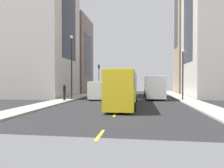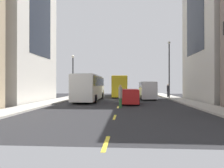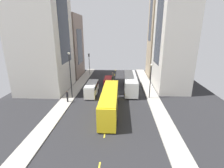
{
  "view_description": "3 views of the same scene",
  "coord_description": "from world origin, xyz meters",
  "px_view_note": "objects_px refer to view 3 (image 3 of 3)",
  "views": [
    {
      "loc": [
        -1.93,
        30.53,
        2.62
      ],
      "look_at": [
        1.88,
        3.33,
        2.22
      ],
      "focal_mm": 32.31,
      "sensor_mm": 36.0,
      "label": 1
    },
    {
      "loc": [
        0.7,
        -28.36,
        2.13
      ],
      "look_at": [
        -1.39,
        3.47,
        2.27
      ],
      "focal_mm": 32.63,
      "sensor_mm": 36.0,
      "label": 2
    },
    {
      "loc": [
        -1.95,
        33.48,
        12.53
      ],
      "look_at": [
        -0.23,
        2.59,
        2.7
      ],
      "focal_mm": 26.82,
      "sensor_mm": 36.0,
      "label": 3
    }
  ],
  "objects_px": {
    "delivery_van_white": "(92,88)",
    "traffic_light_near_corner": "(89,60)",
    "pedestrian_walking_far": "(113,76)",
    "city_bus_white": "(130,82)",
    "pedestrian_crossing_near": "(67,96)",
    "streetcar_yellow": "(110,100)",
    "car_red_0": "(108,80)"
  },
  "relations": [
    {
      "from": "city_bus_white",
      "to": "traffic_light_near_corner",
      "type": "xyz_separation_m",
      "value": [
        11.41,
        -12.89,
        2.43
      ]
    },
    {
      "from": "city_bus_white",
      "to": "pedestrian_walking_far",
      "type": "xyz_separation_m",
      "value": [
        4.26,
        -7.97,
        -0.87
      ]
    },
    {
      "from": "pedestrian_walking_far",
      "to": "pedestrian_crossing_near",
      "type": "bearing_deg",
      "value": 163.29
    },
    {
      "from": "streetcar_yellow",
      "to": "traffic_light_near_corner",
      "type": "xyz_separation_m",
      "value": [
        7.61,
        -23.55,
        2.32
      ]
    },
    {
      "from": "city_bus_white",
      "to": "traffic_light_near_corner",
      "type": "bearing_deg",
      "value": -48.5
    },
    {
      "from": "pedestrian_crossing_near",
      "to": "traffic_light_near_corner",
      "type": "xyz_separation_m",
      "value": [
        -0.34,
        -20.24,
        3.18
      ]
    },
    {
      "from": "streetcar_yellow",
      "to": "delivery_van_white",
      "type": "relative_size",
      "value": 2.1
    },
    {
      "from": "delivery_van_white",
      "to": "traffic_light_near_corner",
      "type": "relative_size",
      "value": 0.96
    },
    {
      "from": "pedestrian_crossing_near",
      "to": "pedestrian_walking_far",
      "type": "distance_m",
      "value": 17.05
    },
    {
      "from": "pedestrian_walking_far",
      "to": "traffic_light_near_corner",
      "type": "xyz_separation_m",
      "value": [
        7.14,
        -4.92,
        3.3
      ]
    },
    {
      "from": "delivery_van_white",
      "to": "traffic_light_near_corner",
      "type": "height_order",
      "value": "traffic_light_near_corner"
    },
    {
      "from": "pedestrian_crossing_near",
      "to": "traffic_light_near_corner",
      "type": "distance_m",
      "value": 20.49
    },
    {
      "from": "streetcar_yellow",
      "to": "pedestrian_walking_far",
      "type": "distance_m",
      "value": 18.66
    },
    {
      "from": "city_bus_white",
      "to": "pedestrian_crossing_near",
      "type": "relative_size",
      "value": 5.39
    },
    {
      "from": "city_bus_white",
      "to": "pedestrian_crossing_near",
      "type": "bearing_deg",
      "value": 32.03
    },
    {
      "from": "streetcar_yellow",
      "to": "pedestrian_crossing_near",
      "type": "distance_m",
      "value": 8.66
    },
    {
      "from": "city_bus_white",
      "to": "traffic_light_near_corner",
      "type": "distance_m",
      "value": 17.38
    },
    {
      "from": "car_red_0",
      "to": "traffic_light_near_corner",
      "type": "bearing_deg",
      "value": -55.1
    },
    {
      "from": "streetcar_yellow",
      "to": "car_red_0",
      "type": "height_order",
      "value": "streetcar_yellow"
    },
    {
      "from": "pedestrian_crossing_near",
      "to": "delivery_van_white",
      "type": "bearing_deg",
      "value": -89.54
    },
    {
      "from": "pedestrian_walking_far",
      "to": "traffic_light_near_corner",
      "type": "distance_m",
      "value": 9.28
    },
    {
      "from": "streetcar_yellow",
      "to": "traffic_light_near_corner",
      "type": "relative_size",
      "value": 2.02
    },
    {
      "from": "delivery_van_white",
      "to": "traffic_light_near_corner",
      "type": "xyz_separation_m",
      "value": [
        3.46,
        -16.29,
        2.93
      ]
    },
    {
      "from": "car_red_0",
      "to": "pedestrian_walking_far",
      "type": "bearing_deg",
      "value": -104.09
    },
    {
      "from": "pedestrian_crossing_near",
      "to": "pedestrian_walking_far",
      "type": "xyz_separation_m",
      "value": [
        -7.49,
        -15.32,
        -0.12
      ]
    },
    {
      "from": "car_red_0",
      "to": "traffic_light_near_corner",
      "type": "distance_m",
      "value": 11.31
    },
    {
      "from": "delivery_van_white",
      "to": "pedestrian_walking_far",
      "type": "distance_m",
      "value": 11.96
    },
    {
      "from": "delivery_van_white",
      "to": "pedestrian_walking_far",
      "type": "xyz_separation_m",
      "value": [
        -3.69,
        -11.37,
        -0.37
      ]
    },
    {
      "from": "streetcar_yellow",
      "to": "pedestrian_crossing_near",
      "type": "relative_size",
      "value": 5.99
    },
    {
      "from": "city_bus_white",
      "to": "streetcar_yellow",
      "type": "xyz_separation_m",
      "value": [
        3.8,
        10.66,
        0.12
      ]
    },
    {
      "from": "pedestrian_crossing_near",
      "to": "traffic_light_near_corner",
      "type": "height_order",
      "value": "traffic_light_near_corner"
    },
    {
      "from": "city_bus_white",
      "to": "delivery_van_white",
      "type": "relative_size",
      "value": 1.89
    }
  ]
}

